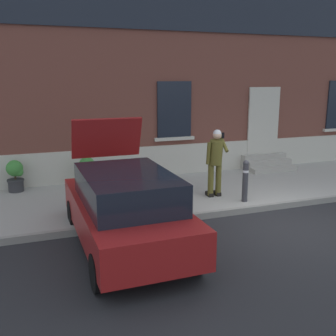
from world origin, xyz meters
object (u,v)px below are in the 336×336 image
bollard_near_person (245,179)px  planter_olive (87,171)px  bollard_far_left (126,191)px  planter_charcoal (15,175)px  person_on_phone (216,159)px  hatchback_car_red (126,208)px

bollard_near_person → planter_olive: bollard_near_person is taller
bollard_far_left → planter_charcoal: size_ratio=1.22×
person_on_phone → planter_olive: (-2.94, 2.06, -0.55)m
bollard_far_left → planter_charcoal: bollard_far_left is taller
bollard_near_person → bollard_far_left: size_ratio=1.00×
bollard_near_person → planter_charcoal: 6.07m
hatchback_car_red → planter_olive: size_ratio=4.75×
hatchback_car_red → planter_olive: bearing=91.3°
hatchback_car_red → bollard_near_person: bearing=21.8°
planter_charcoal → planter_olive: bearing=-6.1°
hatchback_car_red → planter_olive: hatchback_car_red is taller
person_on_phone → planter_olive: person_on_phone is taller
bollard_near_person → bollard_far_left: 3.00m
hatchback_car_red → bollard_far_left: (0.36, 1.35, -0.09)m
planter_charcoal → planter_olive: (1.89, -0.20, 0.00)m
person_on_phone → planter_charcoal: person_on_phone is taller
planter_olive → hatchback_car_red: bearing=-88.7°
hatchback_car_red → planter_charcoal: bearing=115.1°
bollard_near_person → hatchback_car_red: bearing=-158.2°
bollard_near_person → planter_charcoal: bearing=151.6°
bollard_near_person → person_on_phone: (-0.51, 0.62, 0.44)m
person_on_phone → hatchback_car_red: bearing=-140.9°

